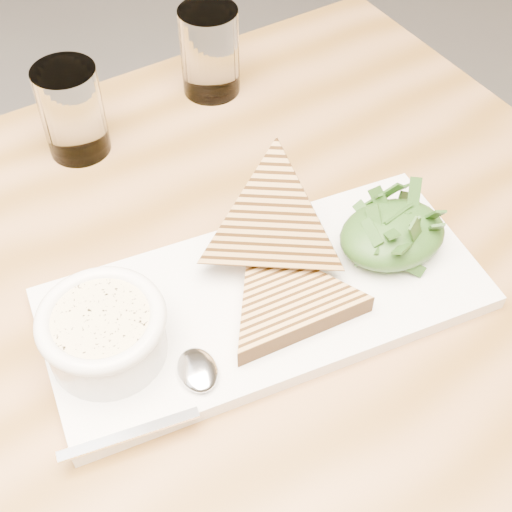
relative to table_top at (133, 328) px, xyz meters
name	(u,v)px	position (x,y,z in m)	size (l,w,h in m)	color
table_top	(133,328)	(0.00, 0.00, 0.00)	(1.09, 0.73, 0.04)	olive
table_leg_br	(359,223)	(0.50, 0.31, -0.38)	(0.06, 0.06, 0.72)	olive
platter	(265,298)	(0.12, -0.04, 0.03)	(0.42, 0.19, 0.02)	white
soup_bowl	(106,338)	(-0.03, -0.04, 0.06)	(0.10, 0.10, 0.04)	white
soup	(101,320)	(-0.03, -0.04, 0.08)	(0.09, 0.09, 0.01)	beige
bowl_rim	(101,319)	(-0.03, -0.04, 0.08)	(0.11, 0.11, 0.01)	white
sandwich_flat	(287,300)	(0.13, -0.07, 0.05)	(0.16, 0.16, 0.02)	tan
sandwich_lean	(273,223)	(0.15, -0.01, 0.09)	(0.16, 0.16, 0.09)	tan
salad_base	(392,234)	(0.26, -0.05, 0.06)	(0.11, 0.09, 0.04)	black
arugula_pile	(393,230)	(0.26, -0.05, 0.06)	(0.11, 0.10, 0.05)	#3E6226
spoon_bowl	(198,370)	(0.03, -0.10, 0.04)	(0.03, 0.05, 0.01)	silver
spoon_handle	(129,434)	(-0.04, -0.13, 0.04)	(0.12, 0.01, 0.00)	silver
glass_near	(72,111)	(0.03, 0.26, 0.07)	(0.07, 0.07, 0.11)	white
glass_far	(210,51)	(0.21, 0.30, 0.08)	(0.07, 0.07, 0.11)	white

